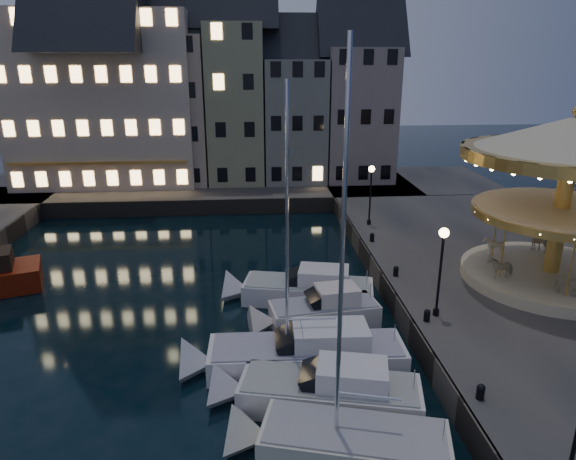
{
  "coord_description": "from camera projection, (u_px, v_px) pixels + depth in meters",
  "views": [
    {
      "loc": [
        -1.08,
        -19.28,
        12.35
      ],
      "look_at": [
        1.0,
        8.0,
        3.2
      ],
      "focal_mm": 32.0,
      "sensor_mm": 36.0,
      "label": 1
    }
  ],
  "objects": [
    {
      "name": "ground",
      "position": [
        279.0,
        359.0,
        22.23
      ],
      "size": [
        160.0,
        160.0,
        0.0
      ],
      "primitive_type": "plane",
      "color": "black",
      "rests_on": "ground"
    },
    {
      "name": "quay_east",
      "position": [
        522.0,
        279.0,
        28.7
      ],
      "size": [
        16.0,
        56.0,
        1.3
      ],
      "primitive_type": "cube",
      "color": "#474442",
      "rests_on": "ground"
    },
    {
      "name": "quay_north",
      "position": [
        176.0,
        191.0,
        47.92
      ],
      "size": [
        44.0,
        12.0,
        1.3
      ],
      "primitive_type": "cube",
      "color": "#474442",
      "rests_on": "ground"
    },
    {
      "name": "quaywall_e",
      "position": [
        382.0,
        283.0,
        28.13
      ],
      "size": [
        0.15,
        44.0,
        1.3
      ],
      "primitive_type": "cube",
      "color": "#47423A",
      "rests_on": "ground"
    },
    {
      "name": "quaywall_n",
      "position": [
        191.0,
        208.0,
        42.39
      ],
      "size": [
        48.0,
        0.15,
        1.3
      ],
      "primitive_type": "cube",
      "color": "#47423A",
      "rests_on": "ground"
    },
    {
      "name": "streetlamp_b",
      "position": [
        441.0,
        259.0,
        22.42
      ],
      "size": [
        0.44,
        0.44,
        4.17
      ],
      "color": "black",
      "rests_on": "quay_east"
    },
    {
      "name": "streetlamp_c",
      "position": [
        371.0,
        187.0,
        35.18
      ],
      "size": [
        0.44,
        0.44,
        4.17
      ],
      "color": "black",
      "rests_on": "quay_east"
    },
    {
      "name": "bollard_a",
      "position": [
        481.0,
        391.0,
        17.47
      ],
      "size": [
        0.3,
        0.3,
        0.57
      ],
      "color": "black",
      "rests_on": "quay_east"
    },
    {
      "name": "bollard_b",
      "position": [
        427.0,
        315.0,
        22.67
      ],
      "size": [
        0.3,
        0.3,
        0.57
      ],
      "color": "black",
      "rests_on": "quay_east"
    },
    {
      "name": "bollard_c",
      "position": [
        396.0,
        271.0,
        27.4
      ],
      "size": [
        0.3,
        0.3,
        0.57
      ],
      "color": "black",
      "rests_on": "quay_east"
    },
    {
      "name": "bollard_d",
      "position": [
        372.0,
        237.0,
        32.6
      ],
      "size": [
        0.3,
        0.3,
        0.57
      ],
      "color": "black",
      "rests_on": "quay_east"
    },
    {
      "name": "townhouse_na",
      "position": [
        46.0,
        112.0,
        46.72
      ],
      "size": [
        5.5,
        8.0,
        12.8
      ],
      "color": "gray",
      "rests_on": "quay_north"
    },
    {
      "name": "townhouse_nb",
      "position": [
        106.0,
        106.0,
        46.96
      ],
      "size": [
        6.16,
        8.0,
        13.8
      ],
      "color": "slate",
      "rests_on": "quay_north"
    },
    {
      "name": "townhouse_nc",
      "position": [
        173.0,
        100.0,
        47.24
      ],
      "size": [
        6.82,
        8.0,
        14.8
      ],
      "color": "tan",
      "rests_on": "quay_north"
    },
    {
      "name": "townhouse_nd",
      "position": [
        235.0,
        94.0,
        47.49
      ],
      "size": [
        5.5,
        8.0,
        15.8
      ],
      "color": "gray",
      "rests_on": "quay_north"
    },
    {
      "name": "townhouse_ne",
      "position": [
        294.0,
        110.0,
        48.36
      ],
      "size": [
        6.16,
        8.0,
        12.8
      ],
      "color": "slate",
      "rests_on": "quay_north"
    },
    {
      "name": "townhouse_nf",
      "position": [
        357.0,
        104.0,
        48.64
      ],
      "size": [
        6.82,
        8.0,
        13.8
      ],
      "color": "gray",
      "rests_on": "quay_north"
    },
    {
      "name": "hotel_corner",
      "position": [
        105.0,
        89.0,
        46.49
      ],
      "size": [
        17.6,
        9.0,
        16.8
      ],
      "color": "beige",
      "rests_on": "quay_north"
    },
    {
      "name": "motorboat_a",
      "position": [
        336.0,
        444.0,
        16.57
      ],
      "size": [
        7.11,
        3.88,
        11.77
      ],
      "color": "beige",
      "rests_on": "ground"
    },
    {
      "name": "motorboat_b",
      "position": [
        318.0,
        393.0,
        18.93
      ],
      "size": [
        7.74,
        3.72,
        2.15
      ],
      "color": "silver",
      "rests_on": "ground"
    },
    {
      "name": "motorboat_c",
      "position": [
        297.0,
        355.0,
        21.3
      ],
      "size": [
        9.19,
        2.56,
        12.22
      ],
      "color": "silver",
      "rests_on": "ground"
    },
    {
      "name": "motorboat_d",
      "position": [
        316.0,
        313.0,
        24.83
      ],
      "size": [
        6.33,
        2.8,
        2.15
      ],
      "color": "silver",
      "rests_on": "ground"
    },
    {
      "name": "motorboat_e",
      "position": [
        300.0,
        290.0,
        27.35
      ],
      "size": [
        7.93,
        3.73,
        2.15
      ],
      "color": "silver",
      "rests_on": "ground"
    },
    {
      "name": "carousel",
      "position": [
        569.0,
        169.0,
        25.05
      ],
      "size": [
        10.28,
        10.28,
        8.99
      ],
      "color": "#C9BB91",
      "rests_on": "quay_east"
    }
  ]
}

